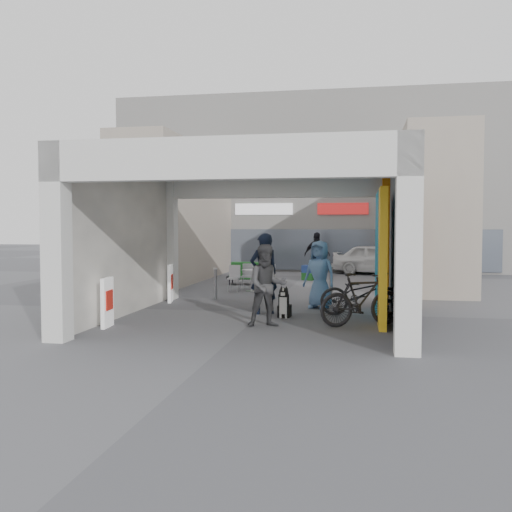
% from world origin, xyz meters
% --- Properties ---
extents(ground, '(90.00, 90.00, 0.00)m').
position_xyz_m(ground, '(0.00, 0.00, 0.00)').
color(ground, '#56565B').
rests_on(ground, ground).
extents(arcade_canopy, '(6.40, 6.45, 6.40)m').
position_xyz_m(arcade_canopy, '(0.54, -0.82, 2.30)').
color(arcade_canopy, silver).
rests_on(arcade_canopy, ground).
extents(far_building, '(18.00, 4.08, 8.00)m').
position_xyz_m(far_building, '(-0.00, 13.99, 3.99)').
color(far_building, white).
rests_on(far_building, ground).
extents(plaza_bldg_left, '(2.00, 9.00, 5.00)m').
position_xyz_m(plaza_bldg_left, '(-4.50, 7.50, 2.50)').
color(plaza_bldg_left, '#A59B89').
rests_on(plaza_bldg_left, ground).
extents(plaza_bldg_right, '(2.00, 9.00, 5.00)m').
position_xyz_m(plaza_bldg_right, '(4.50, 7.50, 2.50)').
color(plaza_bldg_right, '#A59B89').
rests_on(plaza_bldg_right, ground).
extents(bollard_left, '(0.09, 0.09, 0.85)m').
position_xyz_m(bollard_left, '(-1.72, 2.20, 0.43)').
color(bollard_left, gray).
rests_on(bollard_left, ground).
extents(bollard_center, '(0.09, 0.09, 0.86)m').
position_xyz_m(bollard_center, '(-0.13, 2.23, 0.43)').
color(bollard_center, gray).
rests_on(bollard_center, ground).
extents(bollard_right, '(0.09, 0.09, 0.95)m').
position_xyz_m(bollard_right, '(1.49, 2.38, 0.47)').
color(bollard_right, gray).
rests_on(bollard_right, ground).
extents(advert_board_near, '(0.14, 0.56, 1.00)m').
position_xyz_m(advert_board_near, '(-2.75, -2.53, 0.51)').
color(advert_board_near, white).
rests_on(advert_board_near, ground).
extents(advert_board_far, '(0.20, 0.55, 1.00)m').
position_xyz_m(advert_board_far, '(-2.75, 1.35, 0.51)').
color(advert_board_far, white).
rests_on(advert_board_far, ground).
extents(cafe_set, '(1.36, 1.10, 0.82)m').
position_xyz_m(cafe_set, '(-1.16, 4.44, 0.29)').
color(cafe_set, '#B5B5BA').
rests_on(cafe_set, ground).
extents(produce_stand, '(1.17, 0.64, 0.77)m').
position_xyz_m(produce_stand, '(-1.71, 6.24, 0.31)').
color(produce_stand, black).
rests_on(produce_stand, ground).
extents(crate_stack, '(0.55, 0.49, 0.56)m').
position_xyz_m(crate_stack, '(0.36, 8.26, 0.28)').
color(crate_stack, '#1A5B1F').
rests_on(crate_stack, ground).
extents(border_collie, '(0.26, 0.52, 0.71)m').
position_xyz_m(border_collie, '(0.60, -0.68, 0.28)').
color(border_collie, black).
rests_on(border_collie, ground).
extents(man_with_dog, '(0.82, 0.75, 1.87)m').
position_xyz_m(man_with_dog, '(0.06, -0.21, 0.94)').
color(man_with_dog, black).
rests_on(man_with_dog, ground).
extents(man_back_turned, '(0.97, 0.86, 1.67)m').
position_xyz_m(man_back_turned, '(0.41, -1.89, 0.83)').
color(man_back_turned, '#38383A').
rests_on(man_back_turned, ground).
extents(man_elderly, '(0.96, 0.80, 1.68)m').
position_xyz_m(man_elderly, '(1.27, 0.92, 0.84)').
color(man_elderly, '#5F87B9').
rests_on(man_elderly, ground).
extents(man_crates, '(1.12, 0.65, 1.80)m').
position_xyz_m(man_crates, '(0.58, 9.42, 0.90)').
color(man_crates, black).
rests_on(man_crates, ground).
extents(bicycle_front, '(2.00, 1.04, 1.00)m').
position_xyz_m(bicycle_front, '(2.30, -0.03, 0.50)').
color(bicycle_front, black).
rests_on(bicycle_front, ground).
extents(bicycle_rear, '(1.86, 1.27, 1.10)m').
position_xyz_m(bicycle_rear, '(2.30, -1.48, 0.55)').
color(bicycle_rear, black).
rests_on(bicycle_rear, ground).
extents(white_van, '(4.08, 2.66, 1.29)m').
position_xyz_m(white_van, '(3.02, 11.23, 0.65)').
color(white_van, white).
rests_on(white_van, ground).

